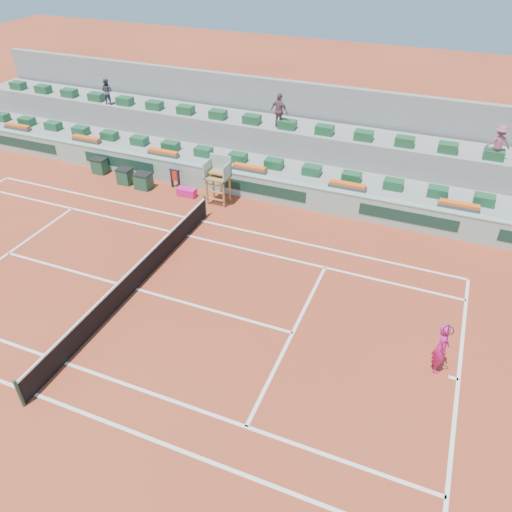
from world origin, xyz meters
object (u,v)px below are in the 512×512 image
(umpire_chair, at_px, (219,173))
(tennis_player, at_px, (442,347))
(player_bag, at_px, (187,192))
(drink_cooler_a, at_px, (143,181))

(umpire_chair, distance_m, tennis_player, 13.34)
(player_bag, relative_size, tennis_player, 0.43)
(drink_cooler_a, distance_m, tennis_player, 17.01)
(drink_cooler_a, bearing_deg, player_bag, 1.87)
(player_bag, relative_size, drink_cooler_a, 1.17)
(player_bag, xyz_separation_m, drink_cooler_a, (-2.49, -0.08, 0.20))
(player_bag, xyz_separation_m, umpire_chair, (1.80, 0.11, 1.33))
(player_bag, bearing_deg, umpire_chair, 3.62)
(player_bag, distance_m, tennis_player, 14.83)
(drink_cooler_a, bearing_deg, tennis_player, -24.65)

